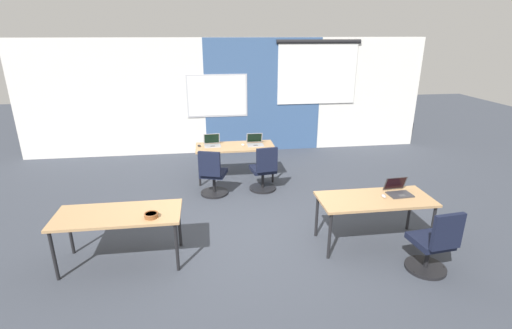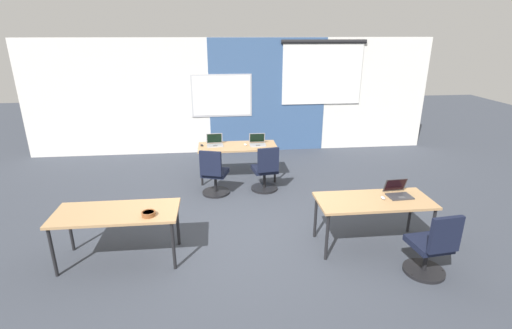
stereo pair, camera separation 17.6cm
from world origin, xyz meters
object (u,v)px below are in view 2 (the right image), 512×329
Objects in this scene: laptop_far_left at (215,143)px; mouse_near_right_end at (383,198)px; desk_far_center at (238,148)px; snack_bowl at (149,213)px; desk_near_right at (374,203)px; mouse_far_left at (202,145)px; desk_near_left at (117,216)px; chair_far_left at (214,176)px; laptop_far_right at (258,142)px; laptop_near_right_end at (398,192)px; mouse_far_right at (245,145)px; chair_near_right_end at (432,250)px; chair_far_right at (265,173)px.

mouse_near_right_end is at bearing -54.71° from laptop_far_left.
desk_far_center is 9.01× the size of snack_bowl.
desk_near_right is 0.15m from mouse_near_right_end.
mouse_near_right_end is 0.93× the size of mouse_far_left.
mouse_far_left is at bearing 79.22° from snack_bowl.
desk_near_right is (3.50, 0.00, 0.00)m from desk_near_left.
laptop_far_left is 0.96m from chair_far_left.
laptop_far_right is at bearing 115.30° from desk_near_right.
laptop_near_right_end is 3.22m from laptop_far_right.
desk_near_left is at bearing -122.01° from desk_far_center.
chair_near_right_end is at bearing -60.36° from mouse_far_right.
desk_near_right is 14.78× the size of mouse_far_right.
desk_near_left is at bearing 34.46° from chair_far_right.
laptop_far_right is (2.17, 2.82, 0.11)m from desk_near_left.
laptop_near_right_end is 1.00× the size of laptop_far_left.
desk_near_right is at bearing -66.16° from chair_near_right_end.
snack_bowl is at bearing -179.13° from laptop_near_right_end.
desk_near_right is 3.02m from chair_far_left.
mouse_near_right_end is 3.86m from mouse_far_left.
mouse_far_left is 3.08m from snack_bowl.
desk_near_right and desk_far_center have the same top height.
laptop_far_left is at bearing -74.35° from chair_far_left.
mouse_near_right_end is 3.70m from laptop_far_left.
laptop_near_right_end is 3.81m from laptop_far_left.
chair_far_left is (-2.63, 1.91, -0.39)m from laptop_near_right_end.
desk_far_center is 15.22× the size of mouse_near_right_end.
chair_far_right is (1.22, -0.76, -0.36)m from mouse_far_left.
mouse_near_right_end is at bearing -164.79° from laptop_near_right_end.
laptop_far_right reaches higher than chair_near_right_end.
mouse_near_right_end is 3.19m from snack_bowl.
desk_near_left is 1.00× the size of desk_far_center.
chair_far_right is at bearing -43.32° from laptop_far_left.
laptop_near_right_end is 0.38× the size of chair_near_right_end.
chair_far_left is at bearing -121.60° from desk_far_center.
desk_far_center is 0.18m from mouse_far_right.
laptop_far_left is at bearing 172.93° from mouse_far_right.
chair_near_right_end is at bearing 151.42° from chair_far_left.
desk_near_left and desk_far_center have the same top height.
desk_far_center is at bearing -63.73° from chair_far_right.
chair_far_right is (0.49, -0.71, -0.28)m from desk_far_center.
mouse_far_left is (-2.93, 3.64, 0.36)m from chair_near_right_end.
desk_near_right is 9.01× the size of snack_bowl.
chair_near_right_end is at bearing -11.22° from desk_near_left.
laptop_far_right is at bearing -7.65° from laptop_far_left.
chair_near_right_end and chair_far_right have the same top height.
chair_near_right_end is (3.95, -0.78, -0.28)m from desk_near_left.
chair_far_right is (-1.39, 2.08, -0.36)m from mouse_near_right_end.
chair_far_left is 8.50× the size of mouse_far_right.
mouse_far_right is (1.91, 2.80, 0.08)m from desk_near_left.
desk_far_center is (-1.75, 2.80, 0.00)m from desk_near_right.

